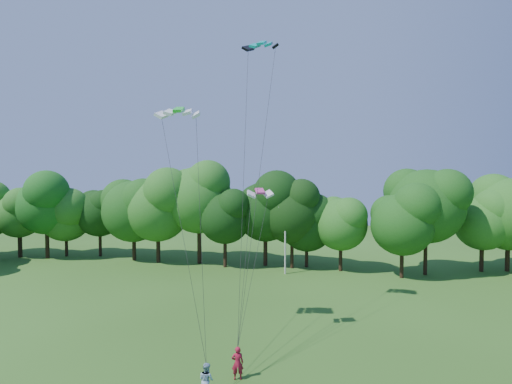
# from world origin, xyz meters

# --- Properties ---
(utility_pole) EXTENTS (1.58, 0.27, 7.92)m
(utility_pole) POSITION_xyz_m (0.01, 32.97, 4.08)
(utility_pole) COLOR #B4B3AA
(utility_pole) RESTS_ON ground
(kite_flyer_left) EXTENTS (0.77, 0.60, 1.86)m
(kite_flyer_left) POSITION_xyz_m (-0.44, 8.84, 0.93)
(kite_flyer_left) COLOR maroon
(kite_flyer_left) RESTS_ON ground
(kite_flyer_right) EXTENTS (1.08, 1.02, 1.77)m
(kite_flyer_right) POSITION_xyz_m (-1.66, 6.87, 0.88)
(kite_flyer_right) COLOR #8DACC4
(kite_flyer_right) RESTS_ON ground
(kite_teal) EXTENTS (2.77, 1.44, 0.65)m
(kite_teal) POSITION_xyz_m (-0.45, 17.80, 21.42)
(kite_teal) COLOR #05A29B
(kite_teal) RESTS_ON ground
(kite_green) EXTENTS (3.10, 1.75, 0.59)m
(kite_green) POSITION_xyz_m (-5.48, 13.50, 15.84)
(kite_green) COLOR #20D92D
(kite_green) RESTS_ON ground
(kite_pink) EXTENTS (1.94, 1.39, 0.41)m
(kite_pink) POSITION_xyz_m (-0.03, 14.25, 10.32)
(kite_pink) COLOR #D33A8C
(kite_pink) RESTS_ON ground
(tree_back_west) EXTENTS (8.45, 8.45, 12.29)m
(tree_back_west) POSITION_xyz_m (-32.95, 36.31, 7.68)
(tree_back_west) COLOR #352815
(tree_back_west) RESTS_ON ground
(tree_back_center) EXTENTS (8.00, 8.00, 11.64)m
(tree_back_center) POSITION_xyz_m (0.56, 36.03, 7.27)
(tree_back_center) COLOR #332414
(tree_back_center) RESTS_ON ground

